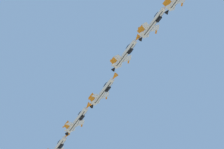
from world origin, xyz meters
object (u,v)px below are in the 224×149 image
at_px(fighter_jet_left_wing, 154,22).
at_px(fighter_jet_right_outer, 78,119).
at_px(fighter_jet_left_outer, 103,91).
at_px(fighter_jet_trail_slot, 57,148).
at_px(fighter_jet_right_wing, 126,53).

distance_m(fighter_jet_left_wing, fighter_jet_right_outer, 45.07).
relative_size(fighter_jet_left_outer, fighter_jet_right_outer, 1.00).
xyz_separation_m(fighter_jet_left_wing, fighter_jet_left_outer, (-5.31, 29.28, -2.85)).
relative_size(fighter_jet_left_outer, fighter_jet_trail_slot, 1.00).
xyz_separation_m(fighter_jet_left_wing, fighter_jet_right_outer, (-9.01, 44.10, -2.46)).
xyz_separation_m(fighter_jet_left_outer, fighter_jet_trail_slot, (-5.86, 30.53, 1.44)).
bearing_deg(fighter_jet_right_outer, fighter_jet_left_outer, 94.03).
bearing_deg(fighter_jet_right_wing, fighter_jet_trail_slot, -90.30).
bearing_deg(fighter_jet_trail_slot, fighter_jet_right_outer, 87.85).
bearing_deg(fighter_jet_left_outer, fighter_jet_trail_slot, -89.12).
bearing_deg(fighter_jet_right_wing, fighter_jet_right_outer, -89.33).
bearing_deg(fighter_jet_left_outer, fighter_jet_right_outer, -85.97).
height_order(fighter_jet_right_wing, fighter_jet_right_outer, fighter_jet_right_wing).
distance_m(fighter_jet_left_wing, fighter_jet_right_wing, 15.01).
bearing_deg(fighter_jet_right_wing, fighter_jet_left_outer, -92.79).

